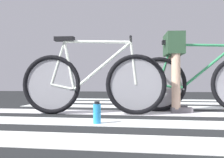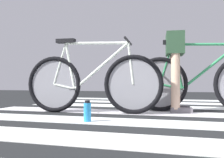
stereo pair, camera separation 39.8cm
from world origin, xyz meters
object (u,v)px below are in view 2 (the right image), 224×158
(bicycle_2_of_2, at_px, (200,82))
(cyclist_2_of_2, at_px, (175,61))
(water_bottle, at_px, (87,112))
(bicycle_1_of_2, at_px, (92,82))

(bicycle_2_of_2, relative_size, cyclist_2_of_2, 1.70)
(bicycle_2_of_2, distance_m, water_bottle, 1.59)
(bicycle_1_of_2, relative_size, cyclist_2_of_2, 1.70)
(bicycle_1_of_2, relative_size, bicycle_2_of_2, 1.00)
(bicycle_1_of_2, height_order, cyclist_2_of_2, cyclist_2_of_2)
(cyclist_2_of_2, distance_m, water_bottle, 1.45)
(bicycle_2_of_2, height_order, water_bottle, bicycle_2_of_2)
(water_bottle, bearing_deg, cyclist_2_of_2, 52.80)
(bicycle_1_of_2, xyz_separation_m, cyclist_2_of_2, (0.99, 0.43, 0.27))
(bicycle_1_of_2, distance_m, bicycle_2_of_2, 1.38)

